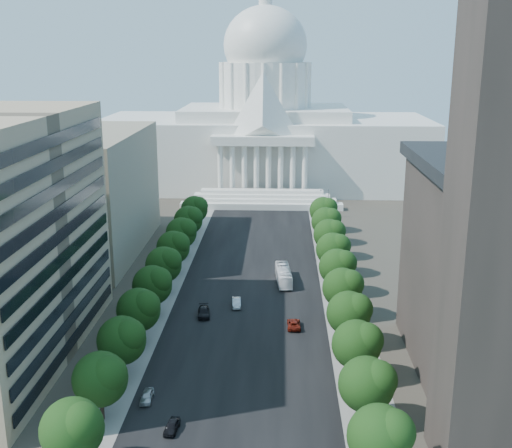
# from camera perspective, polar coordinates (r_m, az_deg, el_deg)

# --- Properties ---
(road_asphalt) EXTENTS (30.00, 260.00, 0.01)m
(road_asphalt) POSITION_cam_1_polar(r_m,az_deg,el_deg) (151.91, -0.20, -3.73)
(road_asphalt) COLOR black
(road_asphalt) RESTS_ON ground
(sidewalk_left) EXTENTS (8.00, 260.00, 0.02)m
(sidewalk_left) POSITION_cam_1_polar(r_m,az_deg,el_deg) (153.88, -7.30, -3.60)
(sidewalk_left) COLOR gray
(sidewalk_left) RESTS_ON ground
(sidewalk_right) EXTENTS (8.00, 260.00, 0.02)m
(sidewalk_right) POSITION_cam_1_polar(r_m,az_deg,el_deg) (152.30, 6.97, -3.79)
(sidewalk_right) COLOR gray
(sidewalk_right) RESTS_ON ground
(capitol) EXTENTS (120.00, 56.00, 73.00)m
(capitol) POSITION_cam_1_polar(r_m,az_deg,el_deg) (240.29, 0.80, 8.22)
(capitol) COLOR white
(capitol) RESTS_ON ground
(office_block_left_far) EXTENTS (38.00, 52.00, 30.00)m
(office_block_left_far) POSITION_cam_1_polar(r_m,az_deg,el_deg) (166.45, -16.81, 2.66)
(office_block_left_far) COLOR gray
(office_block_left_far) RESTS_ON ground
(tree_l_a) EXTENTS (7.79, 7.60, 9.97)m
(tree_l_a) POSITION_cam_1_polar(r_m,az_deg,el_deg) (81.77, -15.86, -17.07)
(tree_l_a) COLOR #33261C
(tree_l_a) RESTS_ON ground
(tree_l_b) EXTENTS (7.79, 7.60, 9.97)m
(tree_l_b) POSITION_cam_1_polar(r_m,az_deg,el_deg) (91.64, -13.53, -13.15)
(tree_l_b) COLOR #33261C
(tree_l_b) RESTS_ON ground
(tree_l_c) EXTENTS (7.79, 7.60, 9.97)m
(tree_l_c) POSITION_cam_1_polar(r_m,az_deg,el_deg) (101.97, -11.71, -9.99)
(tree_l_c) COLOR #33261C
(tree_l_c) RESTS_ON ground
(tree_l_d) EXTENTS (7.79, 7.60, 9.97)m
(tree_l_d) POSITION_cam_1_polar(r_m,az_deg,el_deg) (112.63, -10.26, -7.42)
(tree_l_d) COLOR #33261C
(tree_l_d) RESTS_ON ground
(tree_l_e) EXTENTS (7.79, 7.60, 9.97)m
(tree_l_e) POSITION_cam_1_polar(r_m,az_deg,el_deg) (123.54, -9.08, -5.29)
(tree_l_e) COLOR #33261C
(tree_l_e) RESTS_ON ground
(tree_l_f) EXTENTS (7.79, 7.60, 9.97)m
(tree_l_f) POSITION_cam_1_polar(r_m,az_deg,el_deg) (134.63, -8.10, -3.51)
(tree_l_f) COLOR #33261C
(tree_l_f) RESTS_ON ground
(tree_l_g) EXTENTS (7.79, 7.60, 9.97)m
(tree_l_g) POSITION_cam_1_polar(r_m,az_deg,el_deg) (145.87, -7.27, -2.00)
(tree_l_g) COLOR #33261C
(tree_l_g) RESTS_ON ground
(tree_l_h) EXTENTS (7.79, 7.60, 9.97)m
(tree_l_h) POSITION_cam_1_polar(r_m,az_deg,el_deg) (157.22, -6.56, -0.71)
(tree_l_h) COLOR #33261C
(tree_l_h) RESTS_ON ground
(tree_l_i) EXTENTS (7.79, 7.60, 9.97)m
(tree_l_i) POSITION_cam_1_polar(r_m,az_deg,el_deg) (168.66, -5.94, 0.41)
(tree_l_i) COLOR #33261C
(tree_l_i) RESTS_ON ground
(tree_l_j) EXTENTS (7.79, 7.60, 9.97)m
(tree_l_j) POSITION_cam_1_polar(r_m,az_deg,el_deg) (180.17, -5.41, 1.39)
(tree_l_j) COLOR #33261C
(tree_l_j) RESTS_ON ground
(tree_r_a) EXTENTS (7.79, 7.60, 9.97)m
(tree_r_a) POSITION_cam_1_polar(r_m,az_deg,el_deg) (79.07, 11.20, -17.96)
(tree_r_a) COLOR #33261C
(tree_r_a) RESTS_ON ground
(tree_r_b) EXTENTS (7.79, 7.60, 9.97)m
(tree_r_b) POSITION_cam_1_polar(r_m,az_deg,el_deg) (89.24, 10.03, -13.76)
(tree_r_b) COLOR #33261C
(tree_r_b) RESTS_ON ground
(tree_r_c) EXTENTS (7.79, 7.60, 9.97)m
(tree_r_c) POSITION_cam_1_polar(r_m,az_deg,el_deg) (99.82, 9.13, -10.43)
(tree_r_c) COLOR #33261C
(tree_r_c) RESTS_ON ground
(tree_r_d) EXTENTS (7.79, 7.60, 9.97)m
(tree_r_d) POSITION_cam_1_polar(r_m,az_deg,el_deg) (110.69, 8.43, -7.75)
(tree_r_d) COLOR #33261C
(tree_r_d) RESTS_ON ground
(tree_r_e) EXTENTS (7.79, 7.60, 9.97)m
(tree_r_e) POSITION_cam_1_polar(r_m,az_deg,el_deg) (121.77, 7.85, -5.55)
(tree_r_e) COLOR #33261C
(tree_r_e) RESTS_ON ground
(tree_r_f) EXTENTS (7.79, 7.60, 9.97)m
(tree_r_f) POSITION_cam_1_polar(r_m,az_deg,el_deg) (133.01, 7.38, -3.72)
(tree_r_f) COLOR #33261C
(tree_r_f) RESTS_ON ground
(tree_r_g) EXTENTS (7.79, 7.60, 9.97)m
(tree_r_g) POSITION_cam_1_polar(r_m,az_deg,el_deg) (144.37, 6.98, -2.17)
(tree_r_g) COLOR #33261C
(tree_r_g) RESTS_ON ground
(tree_r_h) EXTENTS (7.79, 7.60, 9.97)m
(tree_r_h) POSITION_cam_1_polar(r_m,az_deg,el_deg) (155.83, 6.64, -0.85)
(tree_r_h) COLOR #33261C
(tree_r_h) RESTS_ON ground
(tree_r_i) EXTENTS (7.79, 7.60, 9.97)m
(tree_r_i) POSITION_cam_1_polar(r_m,az_deg,el_deg) (167.36, 6.35, 0.28)
(tree_r_i) COLOR #33261C
(tree_r_i) RESTS_ON ground
(tree_r_j) EXTENTS (7.79, 7.60, 9.97)m
(tree_r_j) POSITION_cam_1_polar(r_m,az_deg,el_deg) (178.96, 6.09, 1.28)
(tree_r_j) COLOR #33261C
(tree_r_j) RESTS_ON ground
(streetlight_b) EXTENTS (2.61, 0.44, 9.00)m
(streetlight_b) POSITION_cam_1_polar(r_m,az_deg,el_deg) (99.58, 10.08, -10.95)
(streetlight_b) COLOR gray
(streetlight_b) RESTS_ON ground
(streetlight_c) EXTENTS (2.61, 0.44, 9.00)m
(streetlight_c) POSITION_cam_1_polar(r_m,az_deg,el_deg) (122.34, 8.57, -5.79)
(streetlight_c) COLOR gray
(streetlight_c) RESTS_ON ground
(streetlight_d) EXTENTS (2.61, 0.44, 9.00)m
(streetlight_d) POSITION_cam_1_polar(r_m,az_deg,el_deg) (145.83, 7.55, -2.27)
(streetlight_d) COLOR gray
(streetlight_d) RESTS_ON ground
(streetlight_e) EXTENTS (2.61, 0.44, 9.00)m
(streetlight_e) POSITION_cam_1_polar(r_m,az_deg,el_deg) (169.76, 6.82, 0.26)
(streetlight_e) COLOR gray
(streetlight_e) RESTS_ON ground
(streetlight_f) EXTENTS (2.61, 0.44, 9.00)m
(streetlight_f) POSITION_cam_1_polar(r_m,az_deg,el_deg) (193.96, 6.27, 2.17)
(streetlight_f) COLOR gray
(streetlight_f) RESTS_ON ground
(car_dark_a) EXTENTS (2.05, 4.22, 1.39)m
(car_dark_a) POSITION_cam_1_polar(r_m,az_deg,el_deg) (90.58, -7.49, -17.41)
(car_dark_a) COLOR black
(car_dark_a) RESTS_ON ground
(car_silver) EXTENTS (2.13, 4.91, 1.57)m
(car_silver) POSITION_cam_1_polar(r_m,az_deg,el_deg) (128.36, -1.75, -7.01)
(car_silver) COLOR #B0B2B9
(car_silver) RESTS_ON ground
(car_red) EXTENTS (2.48, 5.19, 1.43)m
(car_red) POSITION_cam_1_polar(r_m,az_deg,el_deg) (119.25, 3.38, -8.87)
(car_red) COLOR #66160B
(car_red) RESTS_ON ground
(car_dark_b) EXTENTS (2.85, 5.67, 1.58)m
(car_dark_b) POSITION_cam_1_polar(r_m,az_deg,el_deg) (124.30, -4.66, -7.82)
(car_dark_b) COLOR black
(car_dark_b) RESTS_ON ground
(car_parked) EXTENTS (1.78, 4.25, 1.44)m
(car_parked) POSITION_cam_1_polar(r_m,az_deg,el_deg) (97.70, -9.67, -14.87)
(car_parked) COLOR #9C9EA3
(car_parked) RESTS_ON ground
(city_bus) EXTENTS (3.89, 12.28, 3.36)m
(city_bus) POSITION_cam_1_polar(r_m,az_deg,el_deg) (140.91, 2.47, -4.56)
(city_bus) COLOR white
(city_bus) RESTS_ON ground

